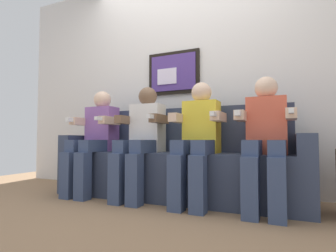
{
  "coord_description": "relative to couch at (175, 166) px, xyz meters",
  "views": [
    {
      "loc": [
        1.04,
        -2.16,
        0.57
      ],
      "look_at": [
        0.0,
        0.15,
        0.7
      ],
      "focal_mm": 29.07,
      "sensor_mm": 36.0,
      "label": 1
    }
  ],
  "objects": [
    {
      "name": "back_wall_assembly",
      "position": [
        -0.0,
        0.44,
        0.99
      ],
      "size": [
        4.84,
        0.1,
        2.6
      ],
      "color": "silver",
      "rests_on": "ground_plane"
    },
    {
      "name": "person_left_center",
      "position": [
        -0.29,
        -0.17,
        0.29
      ],
      "size": [
        0.46,
        0.56,
        1.11
      ],
      "color": "white",
      "rests_on": "ground_plane"
    },
    {
      "name": "ground_plane",
      "position": [
        0.0,
        -0.33,
        -0.31
      ],
      "size": [
        6.29,
        6.29,
        0.0
      ],
      "primitive_type": "plane",
      "color": "#8C6B4C"
    },
    {
      "name": "person_leftmost",
      "position": [
        -0.86,
        -0.17,
        0.29
      ],
      "size": [
        0.46,
        0.56,
        1.11
      ],
      "color": "#8C59A5",
      "rests_on": "ground_plane"
    },
    {
      "name": "person_right_center",
      "position": [
        0.29,
        -0.17,
        0.29
      ],
      "size": [
        0.46,
        0.56,
        1.11
      ],
      "color": "yellow",
      "rests_on": "ground_plane"
    },
    {
      "name": "person_rightmost",
      "position": [
        0.86,
        -0.17,
        0.29
      ],
      "size": [
        0.46,
        0.56,
        1.11
      ],
      "color": "#D8593F",
      "rests_on": "ground_plane"
    },
    {
      "name": "couch",
      "position": [
        0.0,
        0.0,
        0.0
      ],
      "size": [
        2.44,
        0.58,
        0.9
      ],
      "color": "#333D56",
      "rests_on": "ground_plane"
    }
  ]
}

